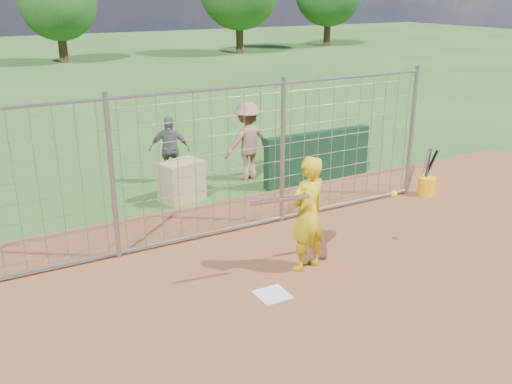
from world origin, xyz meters
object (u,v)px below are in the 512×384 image
bystander_b (169,149)px  bucket_with_bats (427,184)px  bystander_c (247,141)px  equipment_bin (182,181)px  batter (307,214)px

bystander_b → bucket_with_bats: (4.26, -3.32, -0.49)m
bystander_b → bystander_c: 1.69m
equipment_bin → bystander_b: bearing=65.4°
bystander_b → equipment_bin: (-0.21, -1.18, -0.34)m
equipment_bin → bucket_with_bats: bucket_with_bats is taller
bystander_c → equipment_bin: bearing=11.2°
batter → bystander_c: bearing=-117.6°
bystander_c → equipment_bin: 1.93m
batter → bystander_c: 4.41m
bystander_b → bucket_with_bats: bystander_b is taller
bucket_with_bats → batter: bearing=-159.3°
bystander_b → bucket_with_bats: size_ratio=1.51×
batter → bystander_b: (-0.30, 4.82, -0.14)m
bystander_c → equipment_bin: (-1.79, -0.57, -0.46)m
batter → bucket_with_bats: batter is taller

